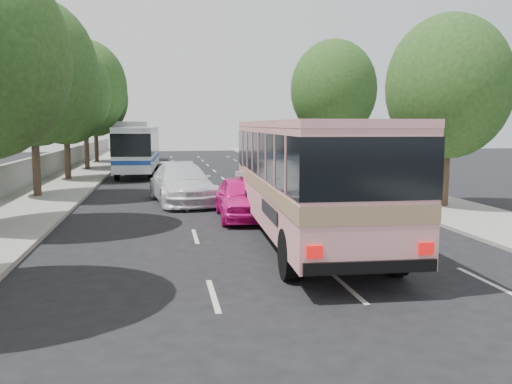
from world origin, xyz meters
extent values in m
plane|color=black|center=(0.00, 0.00, 0.00)|extent=(120.00, 120.00, 0.00)
cube|color=#9E998E|center=(-8.50, 20.00, 0.07)|extent=(4.00, 90.00, 0.15)
cube|color=#9E998E|center=(8.50, 20.00, 0.06)|extent=(4.00, 90.00, 0.12)
cube|color=#9E998E|center=(-10.30, 20.00, 0.90)|extent=(0.30, 90.00, 1.50)
cylinder|color=#38281E|center=(-8.70, 14.00, 1.90)|extent=(0.36, 0.36, 3.80)
ellipsoid|color=#1E4217|center=(-8.70, 14.00, 5.90)|extent=(6.00, 6.00, 6.90)
sphere|color=#1E4217|center=(-8.30, 13.70, 7.10)|extent=(3.90, 3.90, 3.90)
cylinder|color=#38281E|center=(-8.60, 22.00, 1.75)|extent=(0.36, 0.36, 3.50)
ellipsoid|color=#1E4217|center=(-8.60, 22.00, 5.43)|extent=(5.52, 5.52, 6.35)
sphere|color=#1E4217|center=(-8.20, 21.70, 6.53)|extent=(3.59, 3.59, 3.59)
cylinder|color=#38281E|center=(-8.50, 30.00, 2.00)|extent=(0.36, 0.36, 3.99)
ellipsoid|color=#1E4217|center=(-8.50, 30.00, 6.20)|extent=(6.30, 6.30, 7.24)
sphere|color=#1E4217|center=(-8.10, 29.70, 7.46)|extent=(4.09, 4.09, 4.09)
cylinder|color=#38281E|center=(-8.70, 38.00, 1.86)|extent=(0.36, 0.36, 3.72)
ellipsoid|color=#1E4217|center=(-8.70, 38.00, 5.78)|extent=(5.88, 5.88, 6.76)
sphere|color=#1E4217|center=(-8.30, 37.70, 6.96)|extent=(3.82, 3.82, 3.82)
cylinder|color=#38281E|center=(8.70, 8.00, 1.61)|extent=(0.36, 0.36, 3.23)
ellipsoid|color=#1E4217|center=(8.70, 8.00, 5.01)|extent=(5.10, 5.10, 5.87)
sphere|color=#1E4217|center=(9.10, 7.70, 6.04)|extent=(3.32, 3.31, 3.31)
cylinder|color=#38281E|center=(9.00, 24.00, 1.90)|extent=(0.36, 0.36, 3.80)
ellipsoid|color=#1E4217|center=(9.00, 24.00, 5.90)|extent=(6.00, 6.00, 6.90)
sphere|color=#1E4217|center=(9.40, 23.70, 7.10)|extent=(3.90, 3.90, 3.90)
cube|color=pink|center=(1.30, 2.63, 2.09)|extent=(3.25, 11.33, 3.01)
cube|color=#9E7A59|center=(1.30, 2.63, 1.74)|extent=(3.29, 11.35, 0.39)
cube|color=black|center=(1.30, 2.63, 2.64)|extent=(3.30, 11.36, 1.23)
cube|color=pink|center=(1.30, 2.63, 3.50)|extent=(3.27, 11.35, 0.18)
cylinder|color=black|center=(0.18, 6.05, 0.58)|extent=(0.38, 1.18, 1.17)
cylinder|color=black|center=(2.68, 5.95, 0.58)|extent=(0.38, 1.18, 1.17)
cylinder|color=black|center=(-0.10, -1.13, 0.58)|extent=(0.38, 1.18, 1.17)
cylinder|color=black|center=(2.40, -1.23, 0.58)|extent=(0.38, 1.18, 1.17)
imported|color=#EF1491|center=(0.06, 6.97, 0.79)|extent=(2.04, 4.72, 1.59)
imported|color=silver|center=(-2.02, 11.54, 0.87)|extent=(3.22, 6.26, 1.74)
cube|color=silver|center=(-4.50, 25.90, 1.91)|extent=(2.76, 11.13, 2.81)
cube|color=black|center=(-4.50, 25.90, 2.26)|extent=(2.81, 11.16, 1.38)
cube|color=navy|center=(-4.50, 25.90, 1.20)|extent=(2.80, 11.15, 0.28)
cube|color=silver|center=(-4.50, 25.90, 3.25)|extent=(2.78, 11.15, 0.13)
cylinder|color=black|center=(-5.39, 29.43, 0.51)|extent=(0.33, 1.02, 1.01)
cylinder|color=black|center=(-3.35, 29.36, 0.51)|extent=(0.33, 1.02, 1.01)
cylinder|color=black|center=(-5.67, 22.07, 0.51)|extent=(0.33, 1.02, 1.01)
cylinder|color=black|center=(-3.62, 21.99, 0.51)|extent=(0.33, 1.02, 1.01)
cube|color=silver|center=(-5.47, 37.57, 2.15)|extent=(2.86, 12.45, 3.15)
cube|color=black|center=(-5.47, 37.57, 2.53)|extent=(2.91, 12.48, 1.55)
cube|color=navy|center=(-5.47, 37.57, 1.34)|extent=(2.90, 12.47, 0.31)
cube|color=silver|center=(-5.47, 37.57, 3.65)|extent=(2.88, 12.47, 0.14)
cylinder|color=black|center=(-6.71, 41.48, 0.57)|extent=(0.35, 1.14, 1.14)
cylinder|color=black|center=(-4.37, 41.52, 0.57)|extent=(0.35, 1.14, 1.14)
cylinder|color=black|center=(-6.56, 33.21, 0.57)|extent=(0.35, 1.14, 1.14)
cylinder|color=black|center=(-4.22, 33.25, 0.57)|extent=(0.35, 1.14, 1.14)
cube|color=silver|center=(0.06, 6.97, 1.68)|extent=(0.56, 0.20, 0.18)
camera|label=1|loc=(-2.87, -12.73, 3.49)|focal=38.00mm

